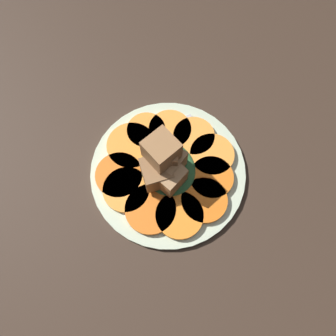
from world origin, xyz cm
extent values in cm
cube|color=#38281E|center=(0.00, 0.00, 1.00)|extent=(120.00, 120.00, 2.00)
cylinder|color=beige|center=(0.00, 0.00, 2.50)|extent=(27.64, 27.64, 1.00)
cylinder|color=white|center=(0.00, 0.00, 2.55)|extent=(22.11, 22.11, 1.00)
cylinder|color=orange|center=(6.64, -3.94, 3.60)|extent=(7.84, 7.84, 0.99)
cylinder|color=orange|center=(8.53, 0.26, 3.60)|extent=(7.09, 7.09, 0.99)
cylinder|color=orange|center=(7.07, 3.72, 3.60)|extent=(8.92, 8.92, 0.99)
cylinder|color=orange|center=(3.00, 8.09, 3.60)|extent=(8.30, 8.30, 0.99)
cylinder|color=orange|center=(-0.44, 8.13, 3.60)|extent=(8.07, 8.07, 0.99)
cylinder|color=orange|center=(-4.98, 5.98, 3.60)|extent=(8.67, 8.67, 0.99)
cylinder|color=orange|center=(-8.19, 2.19, 3.60)|extent=(8.08, 8.08, 0.99)
cylinder|color=orange|center=(-7.91, -2.77, 3.60)|extent=(7.92, 7.92, 0.99)
cylinder|color=orange|center=(-4.95, -5.94, 3.60)|extent=(7.70, 7.70, 0.99)
cylinder|color=orange|center=(-1.28, -8.22, 3.60)|extent=(7.95, 7.95, 0.99)
cylinder|color=orange|center=(3.39, -7.16, 3.60)|extent=(7.58, 7.58, 0.99)
ellipsoid|color=#2D6033|center=(0.00, 0.00, 4.03)|extent=(10.42, 9.38, 1.85)
cube|color=#9E754C|center=(-2.32, 1.05, 7.16)|extent=(5.67, 5.67, 4.42)
cube|color=#9E754C|center=(-0.13, 0.15, 7.30)|extent=(6.30, 6.30, 4.70)
cube|color=olive|center=(-1.86, 0.20, 6.64)|extent=(3.90, 3.90, 3.37)
cube|color=brown|center=(-0.84, 2.55, 7.27)|extent=(5.43, 5.43, 4.64)
cube|color=olive|center=(0.51, 0.88, 11.85)|extent=(5.54, 5.54, 4.60)
cube|color=olive|center=(-0.33, -0.41, 9.83)|extent=(4.48, 4.48, 3.25)
cube|color=#B2B2B7|center=(1.84, -7.32, 3.30)|extent=(12.19, 3.31, 0.40)
cube|color=#B2B2B7|center=(-4.88, -6.07, 3.30)|extent=(1.88, 2.54, 0.40)
cube|color=#B2B2B7|center=(-8.15, -6.48, 3.30)|extent=(4.78, 1.18, 0.40)
cube|color=#B2B2B7|center=(-8.02, -5.82, 3.30)|extent=(4.78, 1.18, 0.40)
cube|color=#B2B2B7|center=(-7.90, -5.16, 3.30)|extent=(4.78, 1.18, 0.40)
cube|color=#B2B2B7|center=(-7.78, -4.51, 3.30)|extent=(4.78, 1.18, 0.40)
camera|label=1|loc=(-17.40, 9.25, 57.71)|focal=35.00mm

